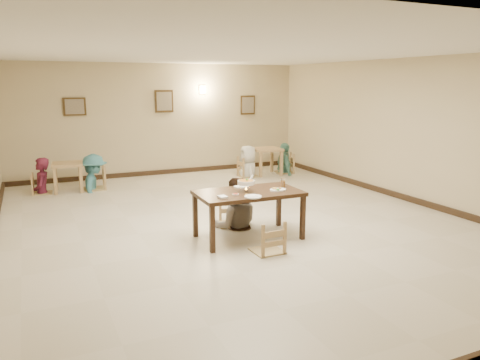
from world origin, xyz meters
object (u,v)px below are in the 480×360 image
bg_chair_lr (93,167)px  bg_chair_rl (248,158)px  curry_warmer (246,183)px  bg_table_left (67,169)px  bg_chair_rr (285,155)px  bg_table_right (267,153)px  main_diner (235,178)px  bg_diner_c (248,146)px  main_table (249,196)px  bg_diner_a (39,158)px  chair_near (267,222)px  chair_far (232,198)px  bg_diner_d (285,143)px  bg_chair_ll (41,174)px  drink_glass (283,183)px  bg_diner_b (92,154)px

bg_chair_lr → bg_chair_rl: (4.00, -0.10, -0.04)m
curry_warmer → bg_table_left: 5.30m
bg_chair_rr → bg_table_right: bearing=-70.9°
main_diner → bg_table_right: 4.85m
bg_chair_lr → bg_chair_rl: size_ratio=1.07×
bg_diner_c → main_table: bearing=-16.9°
bg_table_left → bg_diner_c: bg_diner_c is taller
bg_table_left → curry_warmer: bearing=-63.8°
bg_diner_a → main_table: bearing=37.7°
bg_chair_lr → bg_chair_rl: bg_chair_lr is taller
chair_near → bg_diner_c: (2.22, 5.34, 0.38)m
chair_near → bg_diner_a: bearing=-63.1°
bg_chair_lr → chair_far: bearing=28.6°
curry_warmer → bg_diner_d: (3.39, 4.68, -0.07)m
main_table → main_diner: 0.69m
curry_warmer → bg_chair_lr: size_ratio=0.28×
main_diner → bg_chair_lr: bearing=-49.4°
bg_diner_a → bg_diner_c: bearing=94.5°
chair_near → bg_chair_rr: 6.36m
chair_near → bg_chair_rl: bg_chair_rl is taller
curry_warmer → bg_chair_rl: (2.23, 4.62, -0.42)m
bg_chair_ll → bg_diner_a: 0.38m
drink_glass → bg_diner_a: size_ratio=0.09×
bg_diner_c → bg_diner_b: bearing=-82.9°
chair_near → bg_diner_c: bearing=-113.8°
main_diner → bg_diner_d: size_ratio=1.03×
chair_far → bg_diner_d: bearing=66.2°
bg_chair_rl → bg_diner_a: size_ratio=0.61×
bg_chair_lr → bg_diner_a: size_ratio=0.66×
bg_chair_rl → bg_diner_c: size_ratio=0.60×
main_table → bg_diner_d: size_ratio=0.99×
main_table → chair_near: 0.74m
bg_chair_ll → bg_diner_d: bearing=-86.0°
drink_glass → curry_warmer: bearing=-177.2°
chair_far → curry_warmer: bearing=-79.8°
bg_table_left → bg_table_right: 5.15m
bg_chair_rr → bg_diner_a: 6.31m
bg_table_right → bg_chair_rl: 0.59m
chair_near → drink_glass: (0.68, 0.75, 0.38)m
chair_near → drink_glass: bearing=-133.4°
chair_far → drink_glass: 1.02m
bg_diner_a → bg_diner_c: bg_diner_c is taller
chair_near → main_diner: bearing=-94.7°
bg_diner_a → bg_table_right: bearing=95.0°
main_table → bg_diner_c: bg_diner_c is taller
main_diner → bg_table_left: size_ratio=2.42×
chair_far → bg_diner_b: size_ratio=0.57×
bg_chair_lr → bg_chair_rr: size_ratio=1.05×
chair_far → curry_warmer: (-0.08, -0.76, 0.44)m
drink_glass → bg_chair_rl: bg_chair_rl is taller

